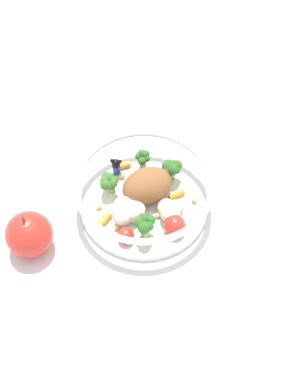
# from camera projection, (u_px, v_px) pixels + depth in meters

# --- Properties ---
(ground_plane) EXTENTS (2.40, 2.40, 0.00)m
(ground_plane) POSITION_uv_depth(u_px,v_px,m) (134.00, 207.00, 0.75)
(ground_plane) COLOR white
(food_container) EXTENTS (0.22, 0.22, 0.06)m
(food_container) POSITION_uv_depth(u_px,v_px,m) (145.00, 195.00, 0.73)
(food_container) COLOR white
(food_container) RESTS_ON ground_plane
(loose_apple) EXTENTS (0.07, 0.07, 0.08)m
(loose_apple) POSITION_uv_depth(u_px,v_px,m) (29.00, 234.00, 0.68)
(loose_apple) COLOR red
(loose_apple) RESTS_ON ground_plane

